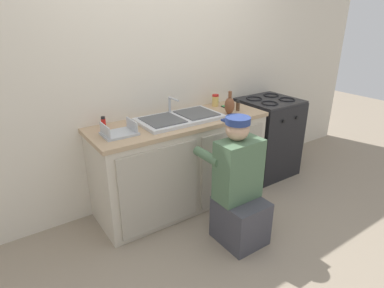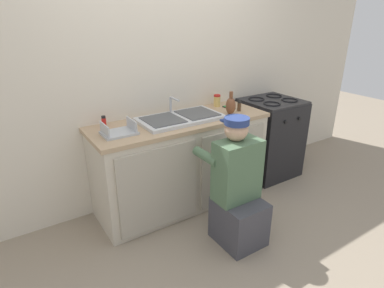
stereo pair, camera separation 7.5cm
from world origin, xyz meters
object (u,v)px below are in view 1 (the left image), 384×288
plumber_person (239,192)px  cell_phone (227,107)px  spice_bottle_red (103,123)px  stove_range (267,137)px  vase_decorative (230,105)px  sink_double_basin (180,118)px  spice_bottle_pepper (238,106)px  dish_rack_tray (119,132)px  condiment_jar (215,100)px

plumber_person → cell_phone: bearing=56.4°
plumber_person → cell_phone: plumber_person is taller
plumber_person → spice_bottle_red: size_ratio=10.52×
stove_range → vase_decorative: bearing=-170.8°
sink_double_basin → spice_bottle_red: 0.71m
vase_decorative → cell_phone: 0.24m
plumber_person → spice_bottle_pepper: size_ratio=10.52×
stove_range → dish_rack_tray: 1.93m
sink_double_basin → spice_bottle_red: size_ratio=7.62×
spice_bottle_pepper → cell_phone: (-0.02, 0.14, -0.04)m
sink_double_basin → spice_bottle_pepper: sink_double_basin is taller
spice_bottle_pepper → dish_rack_tray: size_ratio=0.37×
plumber_person → spice_bottle_red: (-0.77, 0.95, 0.50)m
sink_double_basin → cell_phone: size_ratio=5.71×
spice_bottle_red → cell_phone: (1.32, -0.12, -0.04)m
stove_range → spice_bottle_red: spice_bottle_red is taller
spice_bottle_red → dish_rack_tray: (0.05, -0.24, -0.03)m
plumber_person → spice_bottle_red: plumber_person is taller
sink_double_basin → cell_phone: 0.64m
spice_bottle_red → cell_phone: size_ratio=0.75×
vase_decorative → spice_bottle_pepper: (0.15, 0.04, -0.04)m
vase_decorative → condiment_jar: 0.31m
dish_rack_tray → stove_range: bearing=1.5°
dish_rack_tray → condiment_jar: (1.21, 0.23, 0.04)m
stove_range → plumber_person: 1.38m
vase_decorative → plumber_person: bearing=-123.1°
stove_range → spice_bottle_red: size_ratio=8.93×
dish_rack_tray → vase_decorative: bearing=-3.4°
stove_range → plumber_person: size_ratio=0.85×
sink_double_basin → plumber_person: plumber_person is taller
cell_phone → condiment_jar: size_ratio=1.09×
stove_range → spice_bottle_pepper: bearing=-172.3°
plumber_person → vase_decorative: bearing=56.9°
plumber_person → spice_bottle_pepper: 1.02m
condiment_jar → stove_range: bearing=-15.7°
sink_double_basin → stove_range: (1.23, -0.00, -0.46)m
cell_phone → dish_rack_tray: bearing=-175.0°
plumber_person → spice_bottle_red: bearing=129.0°
dish_rack_tray → cell_phone: size_ratio=2.00×
plumber_person → dish_rack_tray: (-0.72, 0.72, 0.47)m
dish_rack_tray → cell_phone: (1.27, 0.11, -0.02)m
sink_double_basin → dish_rack_tray: (-0.63, -0.05, 0.01)m
plumber_person → cell_phone: size_ratio=7.89×
stove_range → cell_phone: 0.75m
vase_decorative → cell_phone: bearing=54.6°
stove_range → plumber_person: plumber_person is taller
stove_range → vase_decorative: (-0.72, -0.12, 0.53)m
spice_bottle_red → stove_range: bearing=-5.6°
dish_rack_tray → condiment_jar: 1.23m
plumber_person → stove_range: bearing=33.7°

